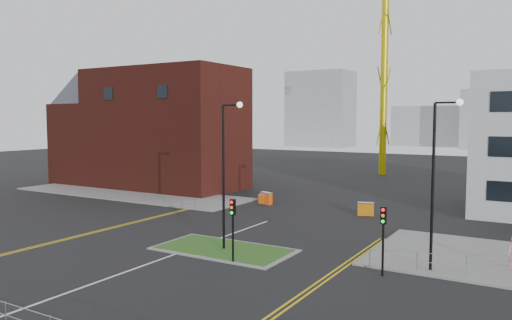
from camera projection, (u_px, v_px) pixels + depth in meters
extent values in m
plane|color=black|center=(102.00, 280.00, 25.23)|extent=(200.00, 200.00, 0.00)
cube|color=slate|center=(130.00, 193.00, 54.25)|extent=(28.00, 8.00, 0.12)
cube|color=slate|center=(224.00, 250.00, 31.06)|extent=(8.60, 4.60, 0.08)
cube|color=#28511B|center=(224.00, 249.00, 31.06)|extent=(8.00, 4.00, 0.12)
cube|color=#4F1A13|center=(165.00, 129.00, 58.82)|extent=(18.00, 10.00, 14.00)
cube|color=black|center=(108.00, 94.00, 56.23)|extent=(1.40, 0.10, 1.40)
cube|color=black|center=(162.00, 92.00, 52.16)|extent=(1.40, 0.10, 1.40)
cube|color=#4F1A13|center=(95.00, 143.00, 65.10)|extent=(6.00, 10.00, 10.00)
cube|color=#2D3038|center=(94.00, 105.00, 64.69)|extent=(6.40, 8.49, 8.49)
cylinder|color=#C5B10B|center=(385.00, 46.00, 71.83)|extent=(1.00, 1.00, 37.29)
cylinder|color=black|center=(223.00, 178.00, 30.69)|extent=(0.16, 0.16, 9.00)
cylinder|color=black|center=(231.00, 105.00, 30.02)|extent=(1.20, 0.10, 0.10)
sphere|color=silver|center=(240.00, 105.00, 29.71)|extent=(0.36, 0.36, 0.36)
cylinder|color=black|center=(433.00, 188.00, 26.29)|extent=(0.16, 0.16, 9.00)
cylinder|color=black|center=(447.00, 103.00, 25.62)|extent=(1.20, 0.10, 0.10)
sphere|color=silver|center=(460.00, 102.00, 25.31)|extent=(0.36, 0.36, 0.36)
cylinder|color=black|center=(233.00, 237.00, 28.21)|extent=(0.12, 0.12, 3.00)
cube|color=black|center=(233.00, 207.00, 28.07)|extent=(0.28, 0.22, 0.90)
sphere|color=red|center=(232.00, 202.00, 27.93)|extent=(0.18, 0.18, 0.18)
sphere|color=orange|center=(232.00, 208.00, 27.96)|extent=(0.18, 0.18, 0.18)
sphere|color=#0CCC33|center=(232.00, 213.00, 27.98)|extent=(0.18, 0.18, 0.18)
cylinder|color=black|center=(383.00, 248.00, 25.85)|extent=(0.12, 0.12, 3.00)
cube|color=black|center=(384.00, 215.00, 25.71)|extent=(0.28, 0.22, 0.90)
sphere|color=red|center=(383.00, 210.00, 25.57)|extent=(0.18, 0.18, 0.18)
sphere|color=orange|center=(383.00, 216.00, 25.59)|extent=(0.18, 0.18, 0.18)
sphere|color=#0CCC33|center=(383.00, 221.00, 25.62)|extent=(0.18, 0.18, 0.18)
cylinder|color=gray|center=(169.00, 196.00, 46.16)|extent=(6.00, 0.04, 0.04)
cylinder|color=gray|center=(169.00, 201.00, 46.20)|extent=(6.00, 0.04, 0.04)
cylinder|color=gray|center=(145.00, 199.00, 47.73)|extent=(0.05, 0.05, 1.10)
cylinder|color=gray|center=(195.00, 204.00, 44.68)|extent=(0.05, 0.05, 1.10)
cylinder|color=gray|center=(370.00, 258.00, 27.29)|extent=(0.05, 0.05, 1.10)
cube|color=silver|center=(131.00, 270.00, 26.94)|extent=(0.15, 30.00, 0.01)
cube|color=gold|center=(121.00, 225.00, 38.38)|extent=(0.12, 24.00, 0.01)
cube|color=gold|center=(123.00, 225.00, 38.22)|extent=(0.12, 24.00, 0.01)
cube|color=gold|center=(323.00, 278.00, 25.53)|extent=(0.12, 20.00, 0.01)
cube|color=gold|center=(328.00, 279.00, 25.38)|extent=(0.12, 20.00, 0.01)
cube|color=gray|center=(321.00, 109.00, 147.49)|extent=(18.00, 12.00, 22.00)
cube|color=gray|center=(512.00, 120.00, 130.84)|extent=(24.00, 12.00, 16.00)
cube|color=gray|center=(446.00, 126.00, 148.74)|extent=(30.00, 12.00, 12.00)
cube|color=#E15B0C|center=(264.00, 199.00, 47.94)|extent=(1.11, 0.51, 0.89)
cube|color=silver|center=(264.00, 195.00, 47.91)|extent=(1.11, 0.51, 0.11)
cube|color=#FF550E|center=(267.00, 198.00, 47.78)|extent=(1.45, 0.95, 1.15)
cube|color=silver|center=(267.00, 193.00, 47.73)|extent=(1.45, 0.95, 0.14)
cube|color=#C86F0B|center=(366.00, 209.00, 42.15)|extent=(1.42, 0.88, 1.12)
cube|color=silver|center=(366.00, 203.00, 42.10)|extent=(1.42, 0.88, 0.13)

